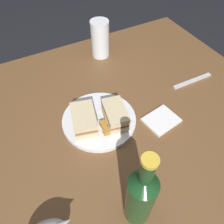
# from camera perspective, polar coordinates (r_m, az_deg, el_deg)

# --- Properties ---
(ground_plane) EXTENTS (6.00, 6.00, 0.00)m
(ground_plane) POSITION_cam_1_polar(r_m,az_deg,el_deg) (1.40, 1.89, -19.37)
(ground_plane) COLOR black
(dining_table) EXTENTS (1.12, 0.99, 0.70)m
(dining_table) POSITION_cam_1_polar(r_m,az_deg,el_deg) (1.08, 2.37, -12.65)
(dining_table) COLOR brown
(dining_table) RESTS_ON ground
(plate) EXTENTS (0.25, 0.25, 0.01)m
(plate) POSITION_cam_1_polar(r_m,az_deg,el_deg) (0.76, -3.29, -2.00)
(plate) COLOR white
(plate) RESTS_ON dining_table
(sandwich_half_left) EXTENTS (0.10, 0.12, 0.06)m
(sandwich_half_left) POSITION_cam_1_polar(r_m,az_deg,el_deg) (0.71, -7.15, -2.01)
(sandwich_half_left) COLOR beige
(sandwich_half_left) RESTS_ON plate
(sandwich_half_right) EXTENTS (0.09, 0.12, 0.06)m
(sandwich_half_right) POSITION_cam_1_polar(r_m,az_deg,el_deg) (0.73, 0.86, -0.75)
(sandwich_half_right) COLOR beige
(sandwich_half_right) RESTS_ON plate
(potato_wedge_front) EXTENTS (0.03, 0.04, 0.01)m
(potato_wedge_front) POSITION_cam_1_polar(r_m,az_deg,el_deg) (0.72, 0.38, -4.09)
(potato_wedge_front) COLOR #AD702D
(potato_wedge_front) RESTS_ON plate
(potato_wedge_middle) EXTENTS (0.04, 0.02, 0.02)m
(potato_wedge_middle) POSITION_cam_1_polar(r_m,az_deg,el_deg) (0.74, -0.65, -2.35)
(potato_wedge_middle) COLOR #B77F33
(potato_wedge_middle) RESTS_ON plate
(potato_wedge_back) EXTENTS (0.03, 0.06, 0.02)m
(potato_wedge_back) POSITION_cam_1_polar(r_m,az_deg,el_deg) (0.73, 0.15, -3.28)
(potato_wedge_back) COLOR #AD702D
(potato_wedge_back) RESTS_ON plate
(potato_wedge_left_edge) EXTENTS (0.02, 0.05, 0.02)m
(potato_wedge_left_edge) POSITION_cam_1_polar(r_m,az_deg,el_deg) (0.72, -1.86, -4.02)
(potato_wedge_left_edge) COLOR #B77F33
(potato_wedge_left_edge) RESTS_ON plate
(potato_wedge_right_edge) EXTENTS (0.05, 0.02, 0.02)m
(potato_wedge_right_edge) POSITION_cam_1_polar(r_m,az_deg,el_deg) (0.71, -0.45, -4.60)
(potato_wedge_right_edge) COLOR #B77F33
(potato_wedge_right_edge) RESTS_ON plate
(pint_glass) EXTENTS (0.08, 0.08, 0.16)m
(pint_glass) POSITION_cam_1_polar(r_m,az_deg,el_deg) (1.01, -3.02, 17.59)
(pint_glass) COLOR white
(pint_glass) RESTS_ON dining_table
(cider_bottle) EXTENTS (0.07, 0.07, 0.27)m
(cider_bottle) POSITION_cam_1_polar(r_m,az_deg,el_deg) (0.53, 7.29, -20.48)
(cider_bottle) COLOR #19421E
(cider_bottle) RESTS_ON dining_table
(napkin) EXTENTS (0.12, 0.11, 0.01)m
(napkin) POSITION_cam_1_polar(r_m,az_deg,el_deg) (0.78, 12.44, -2.01)
(napkin) COLOR white
(napkin) RESTS_ON dining_table
(fork) EXTENTS (0.18, 0.02, 0.01)m
(fork) POSITION_cam_1_polar(r_m,az_deg,el_deg) (0.95, 19.76, 7.50)
(fork) COLOR silver
(fork) RESTS_ON dining_table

